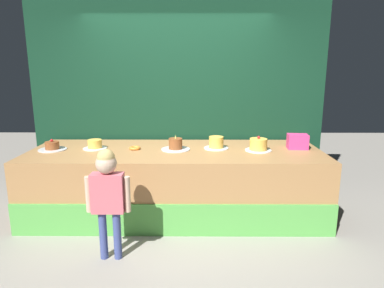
% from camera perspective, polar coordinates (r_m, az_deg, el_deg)
% --- Properties ---
extents(ground_plane, '(12.00, 12.00, 0.00)m').
position_cam_1_polar(ground_plane, '(3.85, -3.16, -15.13)').
color(ground_plane, gray).
extents(stage_platform, '(3.54, 1.23, 0.82)m').
position_cam_1_polar(stage_platform, '(4.24, -2.74, -6.43)').
color(stage_platform, '#B27F4C').
rests_on(stage_platform, ground_plane).
extents(curtain_backdrop, '(4.02, 0.08, 2.75)m').
position_cam_1_polar(curtain_backdrop, '(4.73, -2.41, 7.60)').
color(curtain_backdrop, '#113823').
rests_on(curtain_backdrop, ground_plane).
extents(child_figure, '(0.42, 0.19, 1.08)m').
position_cam_1_polar(child_figure, '(3.25, -14.01, -7.43)').
color(child_figure, '#3F4C8C').
rests_on(child_figure, ground_plane).
extents(pink_box, '(0.25, 0.19, 0.18)m').
position_cam_1_polar(pink_box, '(4.37, 17.33, 0.40)').
color(pink_box, '#EE3C86').
rests_on(pink_box, stage_platform).
extents(donut, '(0.14, 0.14, 0.04)m').
position_cam_1_polar(donut, '(4.21, -9.60, -0.67)').
color(donut, orange).
rests_on(donut, stage_platform).
extents(cake_far_left, '(0.33, 0.33, 0.13)m').
position_cam_1_polar(cake_far_left, '(4.46, -22.46, -0.40)').
color(cake_far_left, silver).
rests_on(cake_far_left, stage_platform).
extents(cake_left, '(0.29, 0.29, 0.11)m').
position_cam_1_polar(cake_left, '(4.35, -16.04, -0.12)').
color(cake_left, white).
rests_on(cake_left, stage_platform).
extents(cake_center, '(0.35, 0.35, 0.18)m').
position_cam_1_polar(cake_center, '(4.14, -2.79, -0.18)').
color(cake_center, silver).
rests_on(cake_center, stage_platform).
extents(cake_right, '(0.31, 0.31, 0.15)m').
position_cam_1_polar(cake_right, '(4.20, 4.10, 0.14)').
color(cake_right, white).
rests_on(cake_right, stage_platform).
extents(cake_far_right, '(0.32, 0.32, 0.18)m').
position_cam_1_polar(cake_far_right, '(4.16, 11.10, -0.17)').
color(cake_far_right, white).
rests_on(cake_far_right, stage_platform).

